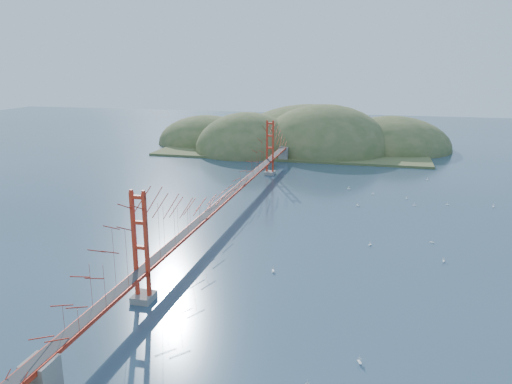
# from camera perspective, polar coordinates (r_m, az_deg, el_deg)

# --- Properties ---
(ground) EXTENTS (320.00, 320.00, 0.00)m
(ground) POSITION_cam_1_polar(r_m,az_deg,el_deg) (79.39, -3.07, -2.65)
(ground) COLOR #2C4258
(ground) RESTS_ON ground
(bridge) EXTENTS (2.20, 94.40, 12.00)m
(bridge) POSITION_cam_1_polar(r_m,az_deg,el_deg) (77.75, -3.11, 2.32)
(bridge) COLOR gray
(bridge) RESTS_ON ground
(far_headlands) EXTENTS (84.00, 58.00, 25.00)m
(far_headlands) POSITION_cam_1_polar(r_m,az_deg,el_deg) (144.29, 5.75, 5.25)
(far_headlands) COLOR olive
(far_headlands) RESTS_ON ground
(sailboat_7) EXTENTS (0.53, 0.48, 0.60)m
(sailboat_7) POSITION_cam_1_polar(r_m,az_deg,el_deg) (108.26, 18.99, 1.37)
(sailboat_7) COLOR white
(sailboat_7) RESTS_ON ground
(sailboat_14) EXTENTS (0.63, 0.63, 0.67)m
(sailboat_14) POSITION_cam_1_polar(r_m,az_deg,el_deg) (68.24, 12.89, -5.86)
(sailboat_14) COLOR white
(sailboat_14) RESTS_ON ground
(sailboat_4) EXTENTS (0.58, 0.62, 0.69)m
(sailboat_4) POSITION_cam_1_polar(r_m,az_deg,el_deg) (92.47, 25.50, -1.48)
(sailboat_4) COLOR white
(sailboat_4) RESTS_ON ground
(sailboat_5) EXTENTS (0.55, 0.62, 0.71)m
(sailboat_5) POSITION_cam_1_polar(r_m,az_deg,el_deg) (65.52, 20.65, -7.35)
(sailboat_5) COLOR white
(sailboat_5) RESTS_ON ground
(sailboat_16) EXTENTS (0.68, 0.68, 0.71)m
(sailboat_16) POSITION_cam_1_polar(r_m,az_deg,el_deg) (85.97, 11.55, -1.46)
(sailboat_16) COLOR white
(sailboat_16) RESTS_ON ground
(sailboat_17) EXTENTS (0.54, 0.47, 0.62)m
(sailboat_17) POSITION_cam_1_polar(r_m,az_deg,el_deg) (90.70, 21.04, -1.32)
(sailboat_17) COLOR white
(sailboat_17) RESTS_ON ground
(sailboat_12) EXTENTS (0.66, 0.66, 0.74)m
(sailboat_12) POSITION_cam_1_polar(r_m,az_deg,el_deg) (96.78, 10.55, 0.42)
(sailboat_12) COLOR white
(sailboat_12) RESTS_ON ground
(sailboat_8) EXTENTS (0.57, 0.49, 0.65)m
(sailboat_8) POSITION_cam_1_polar(r_m,az_deg,el_deg) (88.38, 17.65, -1.43)
(sailboat_8) COLOR white
(sailboat_8) RESTS_ON ground
(sailboat_3) EXTENTS (0.63, 0.58, 0.70)m
(sailboat_3) POSITION_cam_1_polar(r_m,az_deg,el_deg) (93.75, 13.23, -0.19)
(sailboat_3) COLOR white
(sailboat_3) RESTS_ON ground
(sailboat_6) EXTENTS (0.66, 0.66, 0.74)m
(sailboat_6) POSITION_cam_1_polar(r_m,az_deg,el_deg) (43.57, 11.73, -18.40)
(sailboat_6) COLOR white
(sailboat_6) RESTS_ON ground
(sailboat_15) EXTENTS (0.55, 0.55, 0.61)m
(sailboat_15) POSITION_cam_1_polar(r_m,az_deg,el_deg) (92.56, 16.84, -0.64)
(sailboat_15) COLOR white
(sailboat_15) RESTS_ON ground
(sailboat_2) EXTENTS (0.54, 0.54, 0.61)m
(sailboat_2) POSITION_cam_1_polar(r_m,az_deg,el_deg) (71.54, 19.44, -5.38)
(sailboat_2) COLOR white
(sailboat_2) RESTS_ON ground
(sailboat_0) EXTENTS (0.62, 0.65, 0.73)m
(sailboat_0) POSITION_cam_1_polar(r_m,az_deg,el_deg) (58.76, 1.96, -8.92)
(sailboat_0) COLOR white
(sailboat_0) RESTS_ON ground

